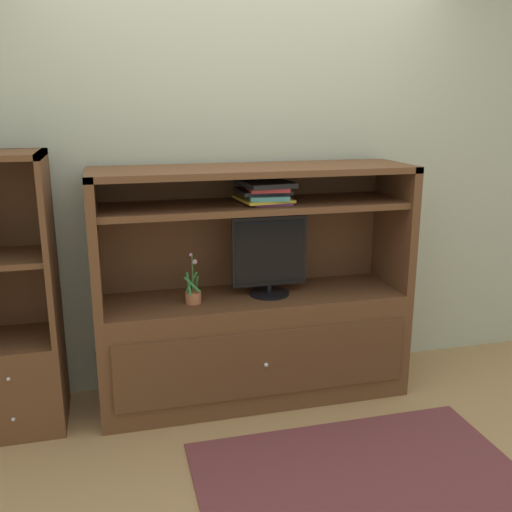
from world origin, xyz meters
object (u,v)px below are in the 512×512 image
media_console (254,323)px  potted_plant (193,294)px  magazine_stack (265,191)px  tv_monitor (270,257)px  bookshelf_tall (13,341)px

media_console → potted_plant: 0.44m
potted_plant → magazine_stack: (0.43, 0.04, 0.56)m
media_console → tv_monitor: media_console is taller
potted_plant → bookshelf_tall: bookshelf_tall is taller
tv_monitor → bookshelf_tall: 1.49m
magazine_stack → bookshelf_tall: bearing=179.3°
tv_monitor → potted_plant: tv_monitor is taller
tv_monitor → potted_plant: 0.49m
potted_plant → magazine_stack: magazine_stack is taller
tv_monitor → potted_plant: bearing=-175.3°
potted_plant → bookshelf_tall: size_ratio=0.19×
bookshelf_tall → potted_plant: bearing=-3.5°
magazine_stack → bookshelf_tall: 1.60m
tv_monitor → bookshelf_tall: bookshelf_tall is taller
media_console → tv_monitor: 0.42m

